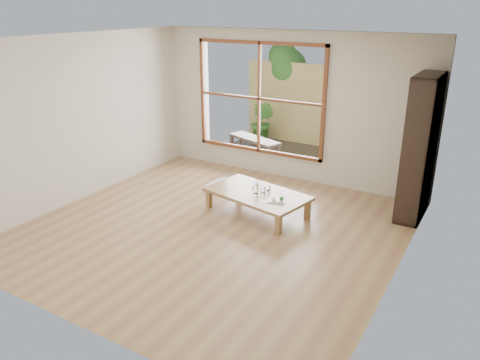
# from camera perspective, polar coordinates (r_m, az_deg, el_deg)

# --- Properties ---
(ground) EXTENTS (5.00, 5.00, 0.00)m
(ground) POSITION_cam_1_polar(r_m,az_deg,el_deg) (6.73, -3.06, -5.85)
(ground) COLOR tan
(ground) RESTS_ON ground
(low_table) EXTENTS (1.67, 1.15, 0.33)m
(low_table) POSITION_cam_1_polar(r_m,az_deg,el_deg) (7.08, 2.09, -1.82)
(low_table) COLOR tan
(low_table) RESTS_ON ground
(floor_cushion) EXTENTS (0.55, 0.55, 0.08)m
(floor_cushion) POSITION_cam_1_polar(r_m,az_deg,el_deg) (8.10, -1.74, -0.76)
(floor_cushion) COLOR beige
(floor_cushion) RESTS_ON ground
(bookshelf) EXTENTS (0.34, 0.95, 2.10)m
(bookshelf) POSITION_cam_1_polar(r_m,az_deg,el_deg) (7.24, 21.07, 3.67)
(bookshelf) COLOR #2F221A
(bookshelf) RESTS_ON ground
(glass_tall) EXTENTS (0.07, 0.07, 0.13)m
(glass_tall) POSITION_cam_1_polar(r_m,az_deg,el_deg) (7.01, 1.95, -1.13)
(glass_tall) COLOR silver
(glass_tall) RESTS_ON low_table
(glass_mid) EXTENTS (0.07, 0.07, 0.10)m
(glass_mid) POSITION_cam_1_polar(r_m,az_deg,el_deg) (7.04, 2.82, -1.17)
(glass_mid) COLOR silver
(glass_mid) RESTS_ON low_table
(glass_short) EXTENTS (0.07, 0.07, 0.09)m
(glass_short) POSITION_cam_1_polar(r_m,az_deg,el_deg) (7.13, 3.45, -0.95)
(glass_short) COLOR silver
(glass_short) RESTS_ON low_table
(glass_small) EXTENTS (0.07, 0.07, 0.09)m
(glass_small) POSITION_cam_1_polar(r_m,az_deg,el_deg) (7.22, 1.77, -0.64)
(glass_small) COLOR silver
(glass_small) RESTS_ON low_table
(food_tray) EXTENTS (0.29, 0.25, 0.08)m
(food_tray) POSITION_cam_1_polar(r_m,az_deg,el_deg) (6.76, 4.59, -2.47)
(food_tray) COLOR white
(food_tray) RESTS_ON low_table
(deck) EXTENTS (2.80, 2.00, 0.05)m
(deck) POSITION_cam_1_polar(r_m,az_deg,el_deg) (9.89, 5.39, 2.96)
(deck) COLOR #352F27
(deck) RESTS_ON ground
(garden_bench) EXTENTS (1.28, 0.76, 0.39)m
(garden_bench) POSITION_cam_1_polar(r_m,az_deg,el_deg) (9.66, 1.77, 4.80)
(garden_bench) COLOR #2F221A
(garden_bench) RESTS_ON deck
(bamboo_fence) EXTENTS (2.80, 0.06, 1.80)m
(bamboo_fence) POSITION_cam_1_polar(r_m,az_deg,el_deg) (10.55, 7.91, 9.04)
(bamboo_fence) COLOR tan
(bamboo_fence) RESTS_ON ground
(shrub_right) EXTENTS (0.95, 0.88, 0.89)m
(shrub_right) POSITION_cam_1_polar(r_m,az_deg,el_deg) (9.94, 12.26, 5.49)
(shrub_right) COLOR #366C27
(shrub_right) RESTS_ON deck
(shrub_left) EXTENTS (0.60, 0.52, 0.97)m
(shrub_left) POSITION_cam_1_polar(r_m,az_deg,el_deg) (10.57, 2.76, 7.07)
(shrub_left) COLOR #366C27
(shrub_left) RESTS_ON deck
(garden_tree) EXTENTS (1.04, 0.85, 2.22)m
(garden_tree) POSITION_cam_1_polar(r_m,az_deg,el_deg) (10.98, 5.39, 13.44)
(garden_tree) COLOR #4C3D2D
(garden_tree) RESTS_ON ground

